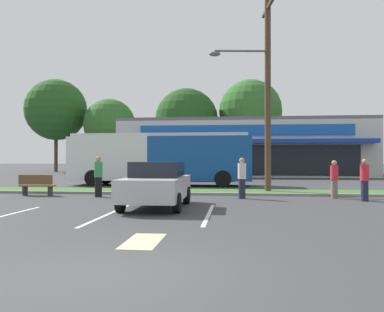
{
  "coord_description": "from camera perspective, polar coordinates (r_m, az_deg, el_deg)",
  "views": [
    {
      "loc": [
        1.68,
        -5.64,
        1.7
      ],
      "look_at": [
        -0.85,
        18.1,
        1.85
      ],
      "focal_mm": 37.33,
      "sensor_mm": 36.0,
      "label": 1
    }
  ],
  "objects": [
    {
      "name": "parking_stripe_1",
      "position": [
        12.45,
        -11.99,
        -8.17
      ],
      "size": [
        0.12,
        4.8,
        0.01
      ],
      "primitive_type": "cube",
      "color": "silver",
      "rests_on": "ground_plane"
    },
    {
      "name": "tree_mid",
      "position": [
        50.55,
        8.35,
        6.35
      ],
      "size": [
        7.84,
        7.84,
        11.53
      ],
      "color": "#473323",
      "rests_on": "ground_plane"
    },
    {
      "name": "curb_lip",
      "position": [
        18.57,
        0.87,
        -5.42
      ],
      "size": [
        56.0,
        0.24,
        0.12
      ],
      "primitive_type": "cube",
      "color": "gray",
      "rests_on": "ground_plane"
    },
    {
      "name": "pedestrian_near_bench",
      "position": [
        17.26,
        23.42,
        -3.16
      ],
      "size": [
        0.34,
        0.34,
        1.68
      ],
      "rotation": [
        0.0,
        0.0,
        0.06
      ],
      "color": "#1E2338",
      "rests_on": "ground_plane"
    },
    {
      "name": "car_0",
      "position": [
        13.9,
        -5.07,
        -4.05
      ],
      "size": [
        2.02,
        4.16,
        1.58
      ],
      "rotation": [
        0.0,
        0.0,
        -1.57
      ],
      "color": "#B7B7BC",
      "rests_on": "ground_plane"
    },
    {
      "name": "pedestrian_by_pole",
      "position": [
        17.03,
        7.15,
        -3.15
      ],
      "size": [
        0.35,
        0.35,
        1.73
      ],
      "rotation": [
        0.0,
        0.0,
        3.33
      ],
      "color": "#1E2338",
      "rests_on": "ground_plane"
    },
    {
      "name": "grass_median",
      "position": [
        19.78,
        1.19,
        -5.11
      ],
      "size": [
        56.0,
        2.2,
        0.12
      ],
      "primitive_type": "cube",
      "color": "#386B28",
      "rests_on": "ground_plane"
    },
    {
      "name": "ground_plane",
      "position": [
        6.13,
        -10.54,
        -16.45
      ],
      "size": [
        240.0,
        240.0,
        0.0
      ],
      "primitive_type": "plane",
      "color": "#38383A"
    },
    {
      "name": "storefront_building",
      "position": [
        42.66,
        7.32,
        1.03
      ],
      "size": [
        23.58,
        15.34,
        5.45
      ],
      "color": "beige",
      "rests_on": "ground_plane"
    },
    {
      "name": "car_3",
      "position": [
        30.31,
        -0.03,
        -2.11
      ],
      "size": [
        4.47,
        1.89,
        1.51
      ],
      "color": "#9E998C",
      "rests_on": "ground_plane"
    },
    {
      "name": "utility_pole",
      "position": [
        20.11,
        10.35,
        9.62
      ],
      "size": [
        3.07,
        2.4,
        9.67
      ],
      "color": "#4C3826",
      "rests_on": "ground_plane"
    },
    {
      "name": "parking_stripe_2",
      "position": [
        12.35,
        2.42,
        -8.25
      ],
      "size": [
        0.12,
        4.8,
        0.01
      ],
      "primitive_type": "cube",
      "color": "silver",
      "rests_on": "ground_plane"
    },
    {
      "name": "pedestrian_far",
      "position": [
        18.09,
        -13.22,
        -2.86
      ],
      "size": [
        0.36,
        0.36,
        1.8
      ],
      "rotation": [
        0.0,
        0.0,
        0.21
      ],
      "color": "black",
      "rests_on": "ground_plane"
    },
    {
      "name": "city_bus",
      "position": [
        25.19,
        -4.52,
        -0.21
      ],
      "size": [
        11.44,
        2.8,
        3.25
      ],
      "rotation": [
        0.0,
        0.0,
        3.13
      ],
      "color": "#144793",
      "rests_on": "ground_plane"
    },
    {
      "name": "pedestrian_mid",
      "position": [
        18.01,
        19.66,
        -3.16
      ],
      "size": [
        0.33,
        0.33,
        1.62
      ],
      "rotation": [
        0.0,
        0.0,
        2.51
      ],
      "color": "#726651",
      "rests_on": "ground_plane"
    },
    {
      "name": "bus_stop_bench",
      "position": [
        19.62,
        -21.29,
        -3.82
      ],
      "size": [
        1.6,
        0.45,
        0.95
      ],
      "rotation": [
        0.0,
        0.0,
        3.14
      ],
      "color": "brown",
      "rests_on": "ground_plane"
    },
    {
      "name": "tree_mid_left",
      "position": [
        49.79,
        -0.78,
        5.19
      ],
      "size": [
        7.79,
        7.79,
        10.41
      ],
      "color": "#473323",
      "rests_on": "ground_plane"
    },
    {
      "name": "tree_far_left",
      "position": [
        54.2,
        -18.85,
        6.25
      ],
      "size": [
        7.79,
        7.79,
        11.82
      ],
      "color": "#473323",
      "rests_on": "ground_plane"
    },
    {
      "name": "lot_arrow",
      "position": [
        8.44,
        -6.97,
        -11.94
      ],
      "size": [
        0.7,
        1.6,
        0.01
      ],
      "primitive_type": "cube",
      "color": "beige",
      "rests_on": "ground_plane"
    },
    {
      "name": "tree_left",
      "position": [
        50.66,
        -11.7,
        4.41
      ],
      "size": [
        6.39,
        6.39,
        9.11
      ],
      "color": "#473323",
      "rests_on": "ground_plane"
    }
  ]
}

